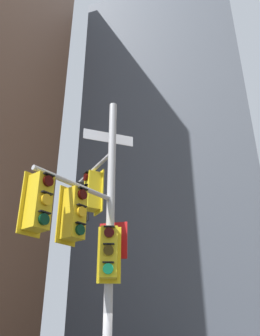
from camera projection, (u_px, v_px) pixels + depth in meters
name	position (u px, v px, depth m)	size (l,w,h in m)	color
building_mid_block	(176.00, 166.00, 30.33)	(12.81, 12.81, 31.00)	#4C5460
signal_pole_assembly	(85.00, 219.00, 7.75)	(2.69, 4.19, 7.39)	#B2B2B5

